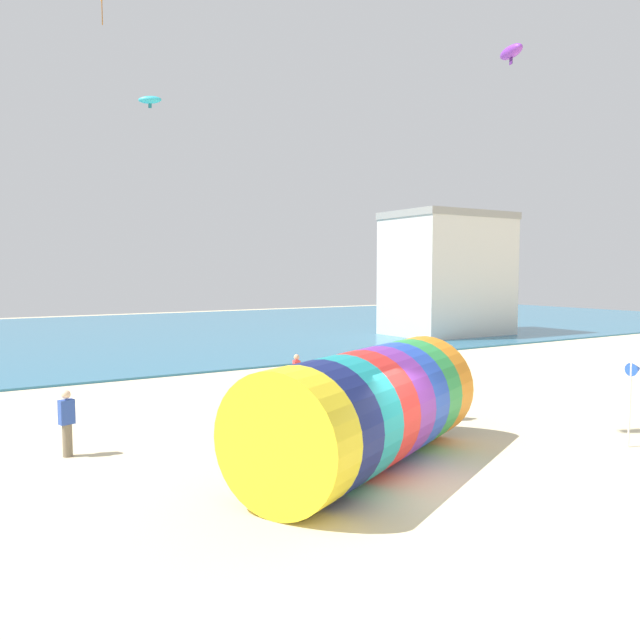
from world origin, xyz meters
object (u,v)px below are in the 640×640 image
Objects in this scene: giant_inflatable_tube at (366,409)px; kite_cyan_parafoil at (150,100)px; kite_purple_parafoil at (511,52)px; beach_flag at (635,372)px; bystander_far_left at (297,375)px; bystander_mid_beach at (67,423)px; kite_handler at (436,392)px.

giant_inflatable_tube is 18.07m from kite_cyan_parafoil.
kite_purple_parafoil reaches higher than beach_flag.
giant_inflatable_tube is 8.71m from bystander_far_left.
bystander_mid_beach is at bearing -158.04° from bystander_far_left.
giant_inflatable_tube reaches higher than kite_handler.
kite_purple_parafoil is (8.31, -11.96, -0.01)m from kite_cyan_parafoil.
bystander_mid_beach is 14.79m from beach_flag.
giant_inflatable_tube reaches higher than bystander_far_left.
bystander_far_left is at bearing 21.96° from bystander_mid_beach.
giant_inflatable_tube is 7.51m from bystander_mid_beach.
bystander_far_left is at bearing 108.05° from kite_handler.
beach_flag is at bearing -67.48° from bystander_far_left.
giant_inflatable_tube is at bearing 162.56° from beach_flag.
giant_inflatable_tube is at bearing -160.42° from kite_purple_parafoil.
bystander_mid_beach is at bearing -118.08° from kite_cyan_parafoil.
giant_inflatable_tube is 4.96× the size of bystander_far_left.
kite_purple_parafoil is at bearing 2.65° from kite_handler.
kite_cyan_parafoil is 14.57m from kite_purple_parafoil.
beach_flag is (7.18, -2.26, 0.58)m from giant_inflatable_tube.
kite_purple_parafoil reaches higher than bystander_mid_beach.
kite_handler is 11.38m from kite_purple_parafoil.
kite_purple_parafoil is at bearing 82.45° from beach_flag.
bystander_far_left is (8.65, 3.49, -0.06)m from bystander_mid_beach.
giant_inflatable_tube is at bearing -39.16° from bystander_mid_beach.
kite_cyan_parafoil is at bearing 91.78° from giant_inflatable_tube.
kite_purple_parafoil reaches higher than kite_handler.
kite_purple_parafoil is 11.06m from beach_flag.
kite_cyan_parafoil is 0.45× the size of beach_flag.
bystander_mid_beach is (-5.35, -10.03, -10.96)m from kite_cyan_parafoil.
beach_flag is at bearing -97.55° from kite_purple_parafoil.
kite_purple_parafoil is at bearing -55.22° from kite_cyan_parafoil.
kite_cyan_parafoil is (-0.46, 14.76, 10.41)m from giant_inflatable_tube.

